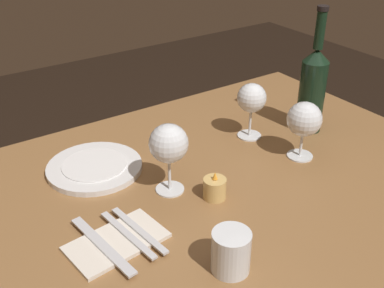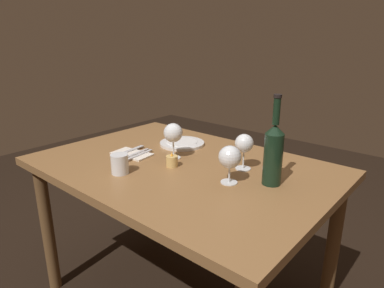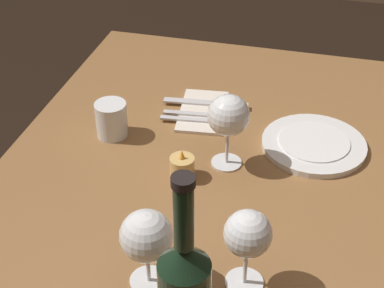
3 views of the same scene
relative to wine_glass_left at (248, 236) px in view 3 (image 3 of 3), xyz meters
The scene contains 11 objects.
dining_table 0.34m from the wine_glass_left, 28.14° to the left, with size 1.30×0.90×0.74m.
wine_glass_left is the anchor object (origin of this frame).
wine_glass_right 0.16m from the wine_glass_left, 103.05° to the left, with size 0.09×0.09×0.15m.
wine_glass_centre 0.33m from the wine_glass_left, 16.91° to the left, with size 0.09×0.09×0.17m.
water_tumbler 0.52m from the wine_glass_left, 46.00° to the left, with size 0.07×0.07×0.08m.
votive_candle 0.32m from the wine_glass_left, 35.22° to the left, with size 0.05×0.05×0.07m.
dinner_plate 0.45m from the wine_glass_left, 10.58° to the right, with size 0.23×0.23×0.02m.
folded_napkin 0.55m from the wine_glass_left, 21.11° to the left, with size 0.20×0.13×0.01m.
fork_inner 0.53m from the wine_glass_left, 22.11° to the left, with size 0.03×0.18×0.00m.
fork_outer 0.50m from the wine_glass_left, 23.21° to the left, with size 0.03×0.18×0.00m.
table_knife 0.58m from the wine_glass_left, 20.02° to the left, with size 0.04×0.21×0.00m.
Camera 3 is at (-0.91, -0.21, 1.51)m, focal length 54.77 mm.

